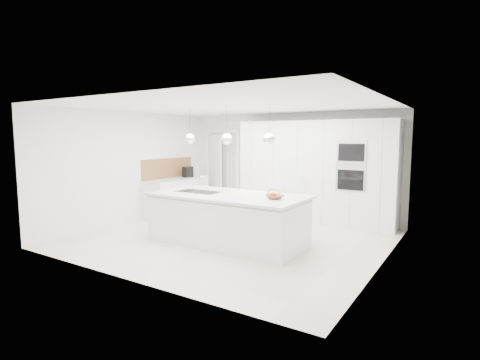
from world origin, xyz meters
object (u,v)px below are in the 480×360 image
Objects in this scene: fruit_bowl at (275,197)px; bar_stool_left at (274,210)px; espresso_machine at (188,172)px; bar_stool_right at (293,208)px; island_base at (227,220)px.

bar_stool_left is (-0.46, 0.85, -0.42)m from fruit_bowl.
espresso_machine is 0.23× the size of bar_stool_right.
bar_stool_right is (3.42, -0.98, -0.44)m from espresso_machine.
bar_stool_left is at bearing 118.08° from fruit_bowl.
espresso_machine is 3.58m from bar_stool_right.
espresso_machine is at bearing 149.54° from bar_stool_right.
espresso_machine is at bearing 143.05° from island_base.
fruit_bowl is at bearing -22.58° from espresso_machine.
espresso_machine is 3.23m from bar_stool_left.
island_base is 2.71× the size of bar_stool_left.
fruit_bowl is 1.08× the size of espresso_machine.
fruit_bowl reaches higher than island_base.
bar_stool_left reaches higher than fruit_bowl.
espresso_machine is (-2.53, 1.90, 0.61)m from island_base.
espresso_machine is 0.27× the size of bar_stool_left.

